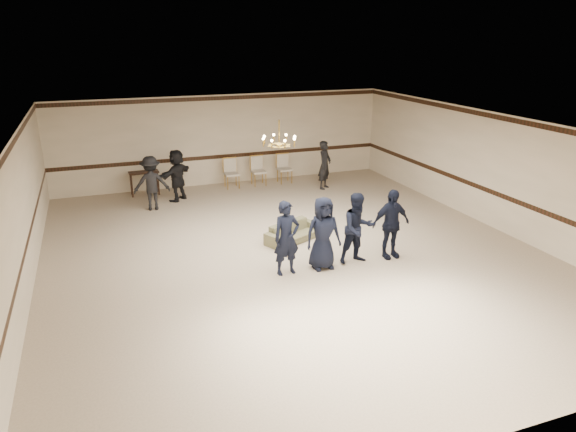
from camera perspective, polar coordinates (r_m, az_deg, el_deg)
name	(u,v)px	position (r m, az deg, el deg)	size (l,w,h in m)	color
room	(293,192)	(12.86, 0.55, 2.61)	(12.01, 14.01, 3.21)	beige
chair_rail	(225,156)	(19.49, -6.85, 6.41)	(12.00, 0.02, 0.14)	black
crown_molding	(222,98)	(19.14, -7.10, 12.49)	(12.00, 0.02, 0.14)	black
chandelier	(279,133)	(13.48, -0.96, 8.96)	(0.94, 0.94, 0.89)	#AF8D38
boy_a	(287,238)	(11.97, -0.15, -2.40)	(0.63, 0.41, 1.73)	black
boy_b	(323,233)	(12.29, 3.79, -1.85)	(0.85, 0.55, 1.73)	black
boy_c	(358,228)	(12.66, 7.51, -1.33)	(0.84, 0.66, 1.73)	black
boy_d	(391,224)	(13.09, 11.01, -0.83)	(1.02, 0.42, 1.73)	black
settee	(294,232)	(14.09, 0.65, -1.72)	(1.65, 0.65, 0.48)	#666544
adult_left	(151,183)	(16.93, -14.49, 3.44)	(1.10, 0.63, 1.70)	black
adult_mid	(177,175)	(17.70, -11.86, 4.32)	(1.58, 0.50, 1.70)	black
adult_right	(325,165)	(18.73, 3.97, 5.50)	(0.62, 0.41, 1.70)	black
banquet_chair_left	(232,174)	(18.93, -6.08, 4.55)	(0.50, 0.50, 1.03)	beige
banquet_chair_mid	(259,171)	(19.19, -3.18, 4.83)	(0.50, 0.50, 1.03)	beige
banquet_chair_right	(285,169)	(19.50, -0.37, 5.09)	(0.50, 0.50, 1.03)	beige
console_table	(145,183)	(18.68, -15.18, 3.44)	(0.98, 0.41, 0.82)	black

